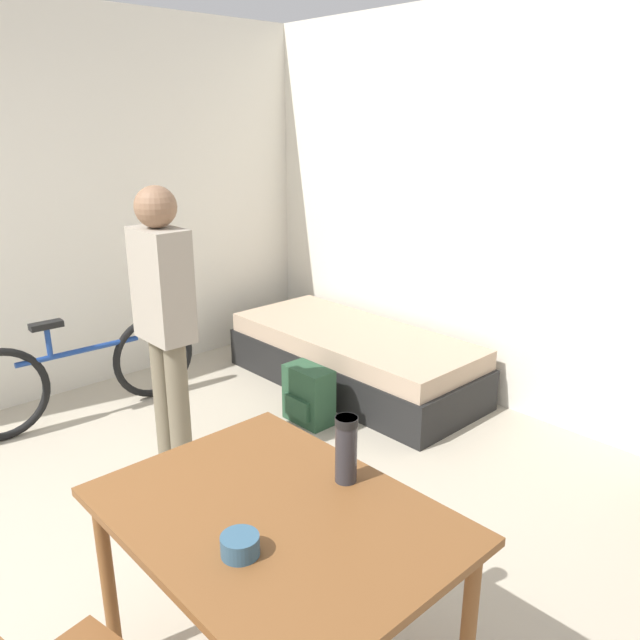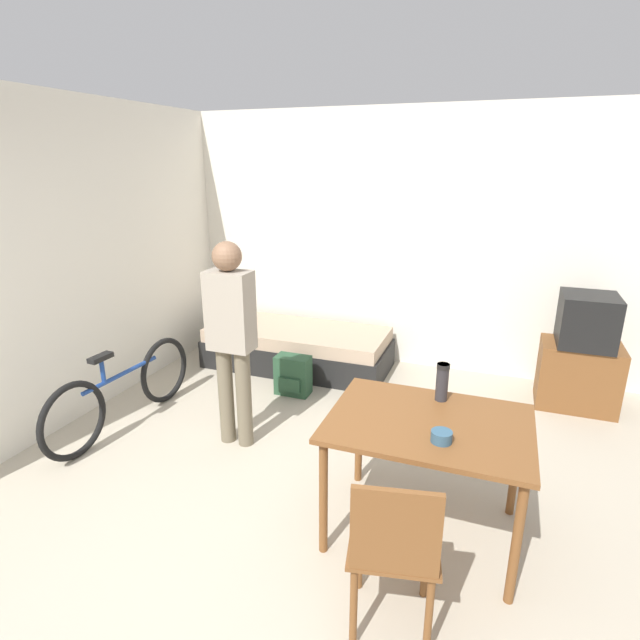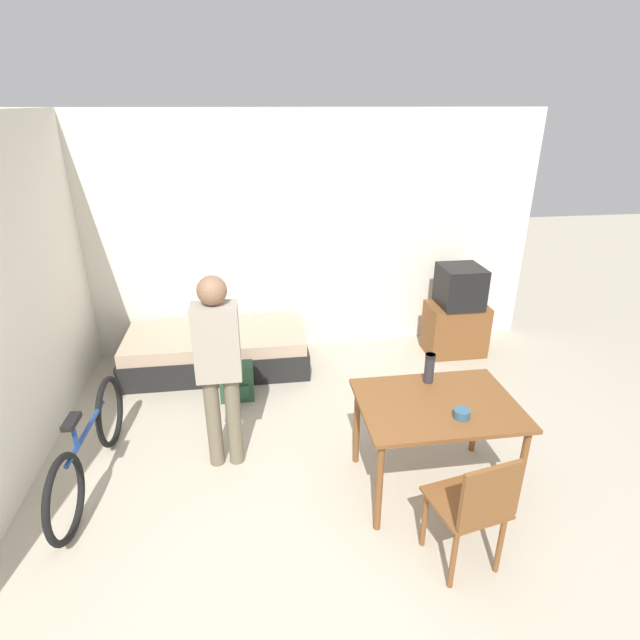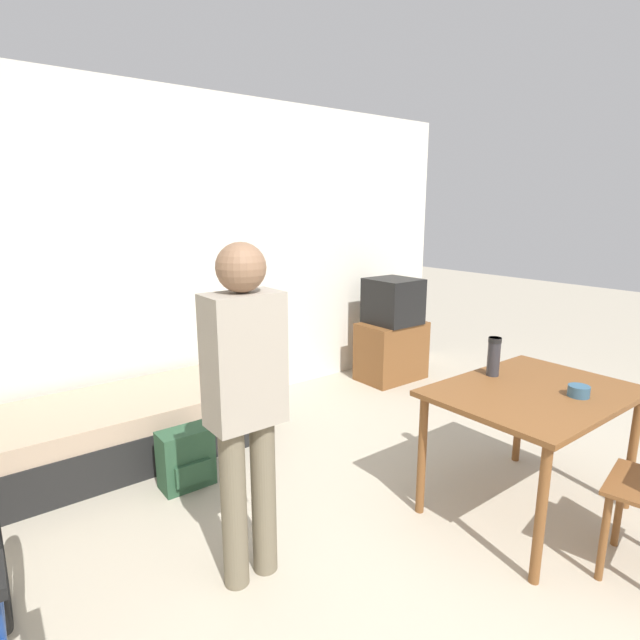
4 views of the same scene
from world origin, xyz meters
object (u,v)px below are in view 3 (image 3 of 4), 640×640
dining_table (437,413)px  bicycle (90,449)px  mate_bowl (462,414)px  backpack (237,382)px  person_standing (218,361)px  daybed (217,351)px  tv (457,314)px  thermos_flask (429,367)px  wooden_chair (475,507)px

dining_table → bicycle: dining_table is taller
mate_bowl → backpack: (-1.58, 1.67, -0.60)m
bicycle → backpack: (1.09, 1.06, -0.13)m
person_standing → dining_table: bearing=-17.9°
daybed → dining_table: 2.76m
tv → dining_table: bearing=-116.1°
dining_table → backpack: bearing=135.4°
person_standing → thermos_flask: (1.59, -0.22, -0.05)m
daybed → bicycle: bearing=-116.8°
daybed → tv: (2.76, 0.02, 0.28)m
thermos_flask → mate_bowl: thermos_flask is taller
daybed → backpack: (0.22, -0.66, -0.02)m
daybed → person_standing: (0.15, -1.62, 0.73)m
tv → thermos_flask: size_ratio=4.42×
daybed → tv: tv is taller
daybed → dining_table: dining_table is taller
daybed → thermos_flask: size_ratio=8.26×
daybed → wooden_chair: wooden_chair is taller
bicycle → thermos_flask: 2.67m
daybed → thermos_flask: (1.74, -1.83, 0.67)m
bicycle → person_standing: bearing=5.7°
tv → bicycle: size_ratio=0.65×
bicycle → tv: bearing=25.5°
daybed → wooden_chair: (1.69, -2.88, 0.30)m
wooden_chair → dining_table: bearing=88.1°
wooden_chair → thermos_flask: bearing=87.1°
dining_table → backpack: 2.14m
wooden_chair → mate_bowl: bearing=78.0°
daybed → mate_bowl: bearing=-52.1°
bicycle → thermos_flask: (2.61, -0.12, 0.57)m
mate_bowl → backpack: mate_bowl is taller
backpack → bicycle: bearing=-135.8°
daybed → mate_bowl: mate_bowl is taller
tv → mate_bowl: 2.55m
person_standing → thermos_flask: size_ratio=6.76×
backpack → wooden_chair: bearing=-56.7°
dining_table → bicycle: size_ratio=0.69×
dining_table → wooden_chair: 0.78m
daybed → person_standing: 1.78m
wooden_chair → backpack: wooden_chair is taller
daybed → mate_bowl: 3.00m
wooden_chair → bicycle: bearing=155.5°
backpack → mate_bowl: bearing=-46.5°
bicycle → mate_bowl: mate_bowl is taller
daybed → dining_table: size_ratio=1.74×
daybed → backpack: daybed is taller
person_standing → backpack: size_ratio=4.21×
mate_bowl → tv: bearing=67.8°
dining_table → person_standing: 1.67m
tv → wooden_chair: bearing=-110.4°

